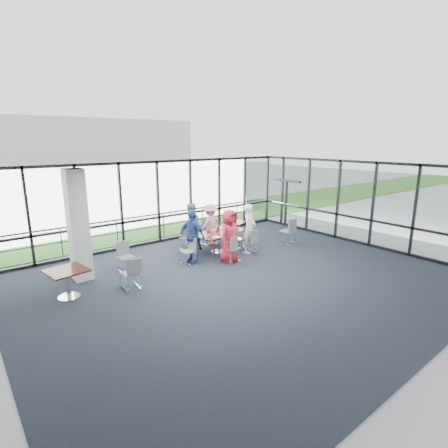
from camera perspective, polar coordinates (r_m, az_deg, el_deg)
floor at (r=10.27m, az=3.18°, el=-9.15°), size 12.00×10.00×0.02m
ceiling at (r=9.51m, az=3.43°, el=9.00°), size 12.00×10.00×0.04m
wall_front at (r=7.07m, az=31.75°, el=-8.01°), size 12.00×0.10×3.20m
curtain_wall_back at (r=13.81m, az=-10.69°, el=3.52°), size 12.00×0.10×3.20m
curtain_wall_right at (r=14.40m, az=21.42°, el=3.23°), size 0.10×10.00×3.20m
exit_door at (r=16.65m, az=10.09°, el=3.32°), size 0.12×1.60×2.10m
structural_column at (r=10.67m, az=-22.72°, el=-0.24°), size 0.50×0.50×3.20m
apron at (r=18.61m, az=-17.76°, el=0.59°), size 80.00×70.00×0.02m
grass_strip at (r=16.79m, az=-15.29°, el=-0.50°), size 80.00×5.00×0.01m
hangar_main at (r=40.40m, az=-24.24°, el=11.05°), size 24.00×10.00×6.00m
guard_rail at (r=14.56m, az=-11.62°, el=-0.43°), size 12.00×0.06×0.06m
main_table at (r=12.51m, az=-0.86°, el=-1.82°), size 2.21×1.50×0.75m
side_table_left at (r=9.80m, az=-24.27°, el=-7.44°), size 1.04×1.04×0.75m
side_table_right at (r=14.11m, az=1.85°, el=-0.09°), size 1.03×1.03×0.75m
diner_near_left at (r=11.47m, az=0.87°, el=-1.95°), size 0.98×0.77×1.77m
diner_near_right at (r=12.43m, az=4.18°, el=-0.77°), size 0.78×0.70×1.77m
diner_far_left at (r=12.70m, az=-5.47°, el=-0.53°), size 0.86×0.55×1.75m
diner_far_right at (r=13.36m, az=-2.23°, el=-0.11°), size 1.06×0.59×1.59m
diner_end at (r=11.52m, az=-5.23°, el=-1.93°), size 0.81×1.15×1.77m
chair_main_nl at (r=11.54m, az=1.24°, el=-4.07°), size 0.56×0.56×0.91m
chair_main_nr at (r=12.47m, az=4.41°, el=-2.86°), size 0.46×0.46×0.87m
chair_main_fl at (r=12.91m, az=-5.91°, el=-2.21°), size 0.53×0.53×0.92m
chair_main_fr at (r=13.53m, az=-2.59°, el=-1.34°), size 0.51×0.51×0.95m
chair_main_end at (r=11.44m, az=-5.92°, el=-4.49°), size 0.43×0.43×0.85m
chair_spare_la at (r=9.86m, az=-14.96°, el=-7.80°), size 0.48×0.48×0.87m
chair_spare_lb at (r=11.20m, az=-15.78°, el=-5.23°), size 0.46×0.46×0.88m
chair_spare_r at (r=13.83m, az=10.39°, el=-1.15°), size 0.50×0.50×0.99m
plate_nl at (r=11.78m, az=-1.39°, el=-2.17°), size 0.27×0.27×0.01m
plate_nr at (r=12.74m, az=2.32°, el=-0.97°), size 0.25×0.25×0.01m
plate_fl at (r=12.36m, az=-3.55°, el=-1.44°), size 0.25×0.25×0.01m
plate_fr at (r=13.02m, az=-0.68°, el=-0.64°), size 0.27×0.27×0.01m
plate_end at (r=11.84m, az=-3.63°, el=-2.12°), size 0.26×0.26×0.01m
tumbler_a at (r=12.12m, az=-0.82°, el=-1.39°), size 0.07×0.07×0.15m
tumbler_b at (r=12.61m, az=0.69°, el=-0.84°), size 0.06×0.06×0.13m
tumbler_c at (r=12.61m, az=-1.50°, el=-0.84°), size 0.07×0.07×0.13m
tumbler_d at (r=11.81m, az=-2.48°, el=-1.81°), size 0.08×0.08×0.15m
menu_a at (r=12.12m, az=0.50°, el=-1.75°), size 0.31×0.26×0.00m
menu_b at (r=12.94m, az=2.33°, el=-0.77°), size 0.33×0.25×0.00m
menu_c at (r=12.79m, az=-1.69°, el=-0.93°), size 0.34×0.33×0.00m
condiment_caddy at (r=12.49m, az=-0.96°, el=-1.20°), size 0.10×0.07×0.04m
ketchup_bottle at (r=12.54m, az=-1.05°, el=-0.81°), size 0.06×0.06×0.18m
green_bottle at (r=12.60m, az=-0.85°, el=-0.69°), size 0.05×0.05×0.20m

